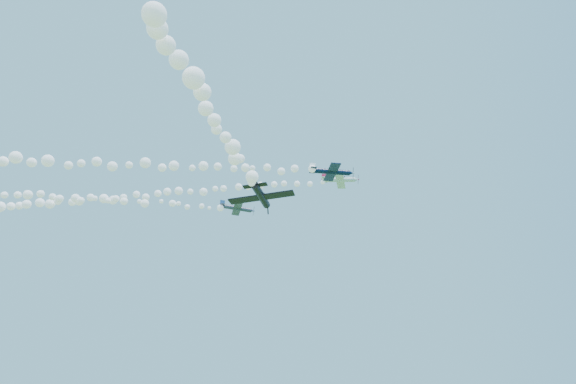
% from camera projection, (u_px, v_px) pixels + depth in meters
% --- Properties ---
extents(plane_white, '(7.71, 8.14, 2.90)m').
position_uv_depth(plane_white, '(340.00, 180.00, 97.36)').
color(plane_white, white).
extents(smoke_trail_white, '(84.57, 8.70, 3.21)m').
position_uv_depth(smoke_trail_white, '(135.00, 196.00, 104.63)').
color(smoke_trail_white, white).
extents(plane_navy, '(7.63, 8.09, 2.61)m').
position_uv_depth(plane_navy, '(332.00, 172.00, 80.04)').
color(plane_navy, '#0C1936').
extents(smoke_trail_navy, '(79.22, 29.90, 3.00)m').
position_uv_depth(smoke_trail_navy, '(57.00, 162.00, 76.38)').
color(smoke_trail_navy, white).
extents(plane_grey, '(6.48, 6.89, 2.62)m').
position_uv_depth(plane_grey, '(237.00, 208.00, 89.76)').
color(plane_grey, '#3A3F54').
extents(smoke_trail_grey, '(56.30, 29.01, 3.06)m').
position_uv_depth(smoke_trail_grey, '(46.00, 196.00, 83.37)').
color(smoke_trail_grey, white).
extents(plane_black, '(8.56, 8.15, 2.40)m').
position_uv_depth(plane_black, '(261.00, 196.00, 61.48)').
color(plane_black, black).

